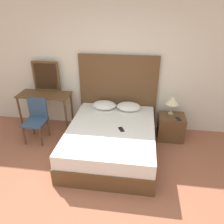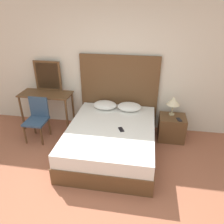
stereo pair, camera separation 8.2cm
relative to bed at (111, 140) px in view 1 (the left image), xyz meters
name	(u,v)px [view 1 (the left image)]	position (x,y,z in m)	size (l,w,h in m)	color
ground_plane	(88,216)	(-0.11, -1.40, -0.27)	(16.00, 16.00, 0.00)	#9E5B42
wall_back	(114,66)	(-0.11, 1.06, 1.08)	(10.00, 0.06, 2.70)	silver
bed	(111,140)	(0.00, 0.00, 0.00)	(1.54, 1.92, 0.54)	brown
headboard	(118,93)	(0.00, 0.99, 0.53)	(1.62, 0.05, 1.59)	brown
pillow_left	(104,105)	(-0.25, 0.73, 0.35)	(0.48, 0.37, 0.15)	white
pillow_right	(129,107)	(0.25, 0.73, 0.35)	(0.48, 0.37, 0.15)	white
phone_on_bed	(121,129)	(0.19, -0.06, 0.28)	(0.13, 0.17, 0.01)	black
nightstand	(171,127)	(1.12, 0.65, -0.02)	(0.51, 0.44, 0.50)	brown
table_lamp	(172,101)	(1.10, 0.74, 0.52)	(0.26, 0.26, 0.38)	tan
phone_on_nightstand	(178,119)	(1.23, 0.54, 0.24)	(0.11, 0.16, 0.01)	black
vanity_desk	(45,100)	(-1.52, 0.71, 0.39)	(1.09, 0.48, 0.80)	brown
vanity_mirror	(46,76)	(-1.52, 0.93, 0.84)	(0.58, 0.03, 0.63)	brown
chair	(36,117)	(-1.54, 0.28, 0.21)	(0.40, 0.43, 0.84)	#334C6B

